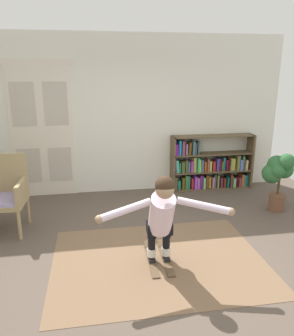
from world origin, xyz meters
TOP-DOWN VIEW (x-y plane):
  - ground_plane at (0.00, 0.00)m, footprint 7.20×7.20m
  - back_wall at (0.00, 2.60)m, footprint 6.00×0.10m
  - double_door at (-1.50, 2.54)m, footprint 1.22×0.05m
  - rug at (0.13, -0.03)m, footprint 2.58×1.92m
  - bookshelf at (1.61, 2.39)m, footprint 1.62×0.30m
  - wicker_chair at (-1.90, 1.17)m, footprint 0.63×0.63m
  - potted_plant at (2.34, 1.15)m, footprint 0.50×0.42m
  - skis_pair at (0.13, -0.01)m, footprint 0.29×0.77m
  - person_skier at (0.12, -0.20)m, footprint 1.48×0.62m

SIDE VIEW (x-z plane):
  - ground_plane at x=0.00m, z-range 0.00..0.00m
  - rug at x=0.13m, z-range 0.00..0.01m
  - skis_pair at x=0.13m, z-range -0.01..0.06m
  - bookshelf at x=1.61m, z-range -0.09..0.97m
  - wicker_chair at x=-1.90m, z-range 0.03..1.13m
  - potted_plant at x=2.34m, z-range 0.15..1.15m
  - person_skier at x=0.12m, z-range 0.15..1.27m
  - double_door at x=-1.50m, z-range 0.01..2.46m
  - back_wall at x=0.00m, z-range 0.00..2.90m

